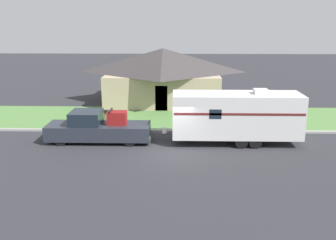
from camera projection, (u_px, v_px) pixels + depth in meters
name	position (u px, v px, depth m)	size (l,w,h in m)	color
ground_plane	(172.00, 151.00, 21.49)	(120.00, 120.00, 0.00)	#2D2D33
curb_strip	(173.00, 131.00, 25.08)	(80.00, 0.30, 0.14)	#999993
lawn_strip	(173.00, 118.00, 28.62)	(80.00, 7.00, 0.03)	#568442
house_across_street	(163.00, 74.00, 33.54)	(10.53, 7.81, 4.80)	tan
pickup_truck	(98.00, 128.00, 22.98)	(6.40, 1.98, 2.03)	black
travel_trailer	(236.00, 115.00, 22.53)	(8.83, 2.38, 3.34)	black
mailbox	(105.00, 114.00, 25.94)	(0.48, 0.20, 1.24)	brown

